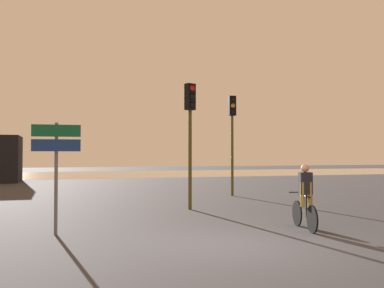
{
  "coord_description": "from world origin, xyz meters",
  "views": [
    {
      "loc": [
        -3.64,
        -8.01,
        1.84
      ],
      "look_at": [
        0.5,
        5.0,
        2.2
      ],
      "focal_mm": 40.0,
      "sensor_mm": 36.0,
      "label": 1
    }
  ],
  "objects_px": {
    "traffic_light_far_right": "(232,126)",
    "traffic_light_center": "(190,122)",
    "cyclist": "(305,197)",
    "direction_sign_post": "(56,157)"
  },
  "relations": [
    {
      "from": "traffic_light_far_right",
      "to": "traffic_light_center",
      "type": "relative_size",
      "value": 1.06
    },
    {
      "from": "traffic_light_far_right",
      "to": "traffic_light_center",
      "type": "xyz_separation_m",
      "value": [
        -3.29,
        -4.07,
        -0.17
      ]
    },
    {
      "from": "cyclist",
      "to": "traffic_light_far_right",
      "type": "bearing_deg",
      "value": 90.75
    },
    {
      "from": "traffic_light_center",
      "to": "direction_sign_post",
      "type": "height_order",
      "value": "traffic_light_center"
    },
    {
      "from": "traffic_light_far_right",
      "to": "direction_sign_post",
      "type": "distance_m",
      "value": 10.83
    },
    {
      "from": "traffic_light_far_right",
      "to": "traffic_light_center",
      "type": "height_order",
      "value": "traffic_light_far_right"
    },
    {
      "from": "traffic_light_far_right",
      "to": "cyclist",
      "type": "distance_m",
      "value": 9.21
    },
    {
      "from": "traffic_light_center",
      "to": "cyclist",
      "type": "height_order",
      "value": "traffic_light_center"
    },
    {
      "from": "traffic_light_far_right",
      "to": "direction_sign_post",
      "type": "bearing_deg",
      "value": 49.73
    },
    {
      "from": "traffic_light_center",
      "to": "cyclist",
      "type": "distance_m",
      "value": 5.35
    }
  ]
}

